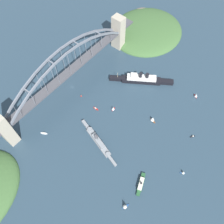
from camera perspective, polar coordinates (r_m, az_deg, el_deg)
The scene contains 16 objects.
ground_plane at distance 371.10m, azimuth -9.62°, elevation 6.02°, with size 1400.00×1400.00×0.00m, color #283D4C.
harbor_arch_bridge at distance 346.41m, azimuth -10.39°, elevation 9.22°, with size 289.57×18.59×76.08m.
headland_west_shore at distance 459.49m, azimuth 8.25°, elevation 18.90°, with size 135.41×123.48×25.05m.
ocean_liner at distance 370.93m, azimuth 7.15°, elevation 7.84°, with size 61.06×85.70×18.61m.
naval_cruiser at distance 316.24m, azimuth -3.37°, elevation -7.07°, with size 25.15×77.56×17.58m.
harbor_ferry_steamer at distance 300.26m, azimuth 6.97°, elevation -16.80°, with size 28.01×14.25×7.69m.
seaplane_taxiing_near_bridge at distance 402.97m, azimuth -6.39°, elevation 12.56°, with size 10.52×8.49×4.90m.
small_boat_0 at distance 339.19m, azimuth 18.86°, elevation -5.60°, with size 6.39×4.87×2.32m.
small_boat_1 at distance 343.34m, azimuth -3.93°, elevation 0.84°, with size 2.23×8.47×2.14m.
small_boat_2 at distance 290.97m, azimuth 3.17°, elevation -21.71°, with size 8.75×6.41×10.21m.
small_boat_3 at distance 339.15m, azimuth 0.28°, elevation 0.86°, with size 7.40×4.37×7.99m.
small_boat_4 at distance 336.45m, azimuth -16.10°, elevation -4.95°, with size 5.78×8.88×1.99m.
small_boat_5 at distance 313.94m, azimuth 16.84°, elevation -13.77°, with size 4.86×6.13×6.37m.
small_boat_6 at distance 373.63m, azimuth 19.62°, elevation 3.78°, with size 5.99×7.09×7.43m.
small_boat_7 at distance 334.77m, azimuth 9.77°, elevation -1.67°, with size 6.52×9.80×8.72m.
channel_marker_buoy at distance 357.66m, azimuth -7.46°, elevation 3.91°, with size 2.20×2.20×2.75m.
Camera 1 is at (132.60, 187.57, 291.46)m, focal length 37.95 mm.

